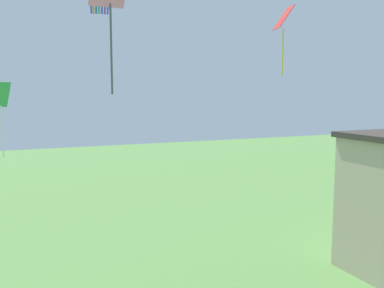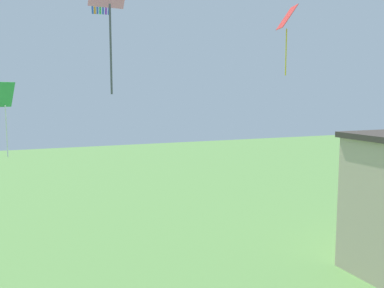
% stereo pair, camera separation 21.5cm
% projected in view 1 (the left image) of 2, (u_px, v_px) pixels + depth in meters
% --- Properties ---
extents(kite_green_diamond, '(0.84, 0.73, 3.04)m').
position_uv_depth(kite_green_diamond, '(1.00, 104.00, 17.08)').
color(kite_green_diamond, green).
extents(kite_red_diamond, '(0.83, 0.94, 2.80)m').
position_uv_depth(kite_red_diamond, '(283.00, 25.00, 17.35)').
color(kite_red_diamond, red).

